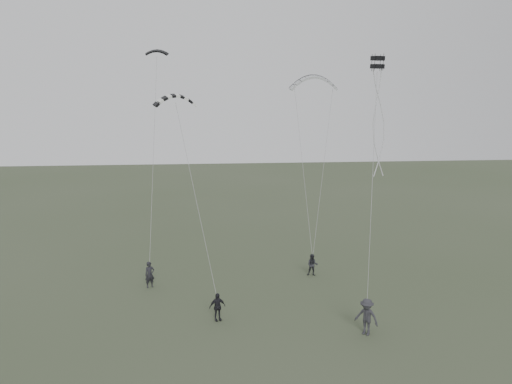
{
  "coord_description": "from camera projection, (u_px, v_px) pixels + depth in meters",
  "views": [
    {
      "loc": [
        -2.16,
        -25.75,
        12.15
      ],
      "look_at": [
        1.09,
        5.54,
        6.3
      ],
      "focal_mm": 35.0,
      "sensor_mm": 36.0,
      "label": 1
    }
  ],
  "objects": [
    {
      "name": "flyer_far",
      "position": [
        367.0,
        317.0,
        26.02
      ],
      "size": [
        1.44,
        1.39,
        1.97
      ],
      "primitive_type": "imported",
      "rotation": [
        0.0,
        0.0,
        -0.71
      ],
      "color": "#29282D",
      "rests_on": "ground"
    },
    {
      "name": "flyer_left",
      "position": [
        150.0,
        275.0,
        32.62
      ],
      "size": [
        0.75,
        0.64,
        1.74
      ],
      "primitive_type": "imported",
      "rotation": [
        0.0,
        0.0,
        0.41
      ],
      "color": "black",
      "rests_on": "ground"
    },
    {
      "name": "kite_dark_small",
      "position": [
        157.0,
        51.0,
        35.3
      ],
      "size": [
        1.61,
        0.68,
        0.64
      ],
      "primitive_type": null,
      "rotation": [
        0.33,
        0.0,
        -0.04
      ],
      "color": "black",
      "rests_on": "flyer_left"
    },
    {
      "name": "kite_pale_large",
      "position": [
        314.0,
        77.0,
        39.23
      ],
      "size": [
        3.86,
        1.37,
        1.7
      ],
      "primitive_type": null,
      "rotation": [
        0.19,
        0.0,
        -0.06
      ],
      "color": "#ADB0B2",
      "rests_on": "flyer_right"
    },
    {
      "name": "kite_box",
      "position": [
        378.0,
        62.0,
        28.04
      ],
      "size": [
        0.76,
        0.78,
        0.71
      ],
      "primitive_type": null,
      "rotation": [
        0.05,
        0.0,
        0.39
      ],
      "color": "black",
      "rests_on": "flyer_far"
    },
    {
      "name": "flyer_center",
      "position": [
        217.0,
        307.0,
        27.72
      ],
      "size": [
        1.01,
        0.65,
        1.59
      ],
      "primitive_type": "imported",
      "rotation": [
        0.0,
        0.0,
        0.31
      ],
      "color": "black",
      "rests_on": "ground"
    },
    {
      "name": "flyer_right",
      "position": [
        312.0,
        265.0,
        34.8
      ],
      "size": [
        0.88,
        0.76,
        1.55
      ],
      "primitive_type": "imported",
      "rotation": [
        0.0,
        0.0,
        -0.25
      ],
      "color": "#242429",
      "rests_on": "ground"
    },
    {
      "name": "kite_striped",
      "position": [
        175.0,
        96.0,
        30.62
      ],
      "size": [
        2.75,
        1.5,
        1.17
      ],
      "primitive_type": null,
      "rotation": [
        0.18,
        0.0,
        0.27
      ],
      "color": "black",
      "rests_on": "flyer_center"
    },
    {
      "name": "ground",
      "position": [
        247.0,
        322.0,
        27.62
      ],
      "size": [
        140.0,
        140.0,
        0.0
      ],
      "primitive_type": "plane",
      "color": "#38442B",
      "rests_on": "ground"
    }
  ]
}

